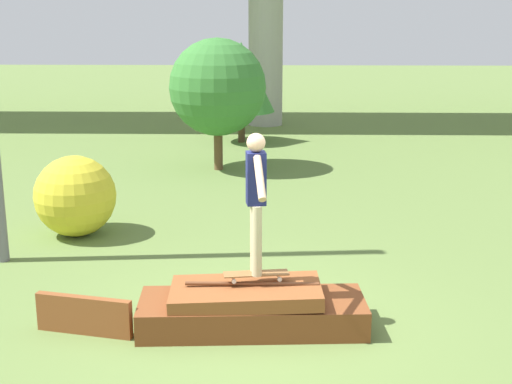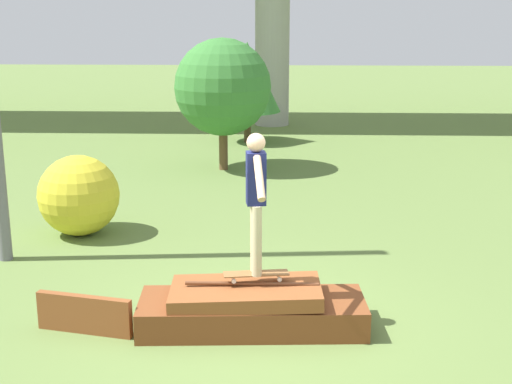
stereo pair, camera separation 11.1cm
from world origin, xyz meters
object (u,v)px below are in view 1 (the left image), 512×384
skater (256,193)px  bush_yellow_flowering (75,196)px  skateboard (256,274)px  tree_behind_left (241,77)px  tree_behind_right (217,87)px

skater → bush_yellow_flowering: (-3.12, 3.48, -0.98)m
skateboard → tree_behind_left: 12.20m
skateboard → tree_behind_right: tree_behind_right is taller
tree_behind_right → skater: bearing=-82.7°
tree_behind_right → tree_behind_left: bearing=83.6°
skateboard → bush_yellow_flowering: bearing=131.9°
skater → skateboard: bearing=-116.6°
bush_yellow_flowering → skateboard: bearing=-48.1°
skateboard → bush_yellow_flowering: size_ratio=0.59×
skateboard → tree_behind_left: size_ratio=0.28×
skater → bush_yellow_flowering: skater is taller
tree_behind_left → tree_behind_right: bearing=-96.4°
tree_behind_left → skater: bearing=-86.7°
tree_behind_left → skateboard: bearing=-86.7°
skater → tree_behind_left: tree_behind_left is taller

